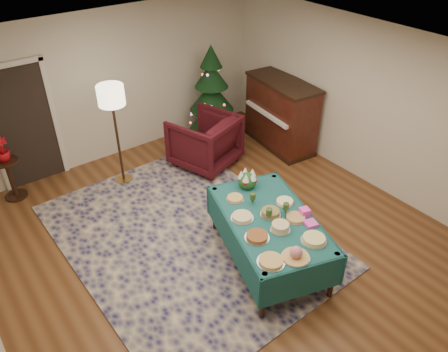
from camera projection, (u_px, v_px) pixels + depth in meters
room_shell at (231, 173)px, 5.47m from camera, size 7.00×7.00×7.00m
doorway at (24, 124)px, 7.13m from camera, size 1.08×0.04×2.16m
rug at (187, 235)px, 6.50m from camera, size 3.29×4.27×0.02m
buffet_table at (269, 227)px, 5.77m from camera, size 1.63×2.16×0.75m
platter_0 at (271, 261)px, 5.01m from camera, size 0.33×0.33×0.05m
platter_1 at (296, 254)px, 5.05m from camera, size 0.34×0.34×0.16m
platter_2 at (314, 239)px, 5.30m from camera, size 0.32×0.32×0.06m
platter_3 at (257, 236)px, 5.35m from camera, size 0.31×0.31×0.05m
platter_4 at (280, 227)px, 5.46m from camera, size 0.26×0.26×0.10m
platter_5 at (296, 218)px, 5.66m from camera, size 0.28×0.28×0.04m
platter_6 at (242, 217)px, 5.66m from camera, size 0.30×0.30×0.05m
platter_7 at (271, 213)px, 5.72m from camera, size 0.28×0.28×0.07m
platter_8 at (285, 202)px, 5.94m from camera, size 0.27×0.27×0.04m
platter_9 at (235, 198)px, 6.01m from camera, size 0.26×0.26×0.04m
goblet_0 at (253, 198)px, 5.88m from camera, size 0.08×0.08×0.17m
goblet_1 at (286, 209)px, 5.70m from camera, size 0.08×0.08×0.17m
goblet_2 at (269, 214)px, 5.61m from camera, size 0.08×0.08×0.17m
napkin_stack at (311, 224)px, 5.56m from camera, size 0.19×0.19×0.04m
gift_box at (304, 212)px, 5.71m from camera, size 0.15×0.15×0.10m
centerpiece at (247, 179)px, 6.19m from camera, size 0.27×0.27×0.31m
armchair at (205, 138)px, 7.88m from camera, size 1.29×1.24×1.06m
floor_lamp at (112, 102)px, 6.89m from camera, size 0.43×0.43×1.77m
side_table at (11, 179)px, 7.13m from camera, size 0.40×0.40×0.71m
potted_plant at (3, 155)px, 6.86m from camera, size 0.22×0.40×0.22m
christmas_tree at (212, 98)px, 8.54m from camera, size 1.14×1.14×1.92m
piano at (281, 115)px, 8.42m from camera, size 0.88×1.61×1.34m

